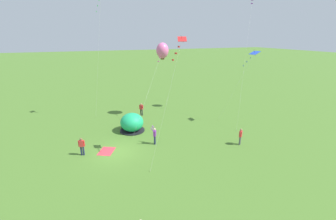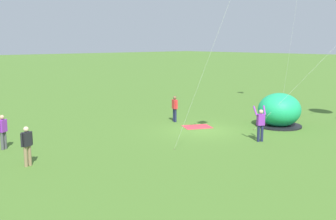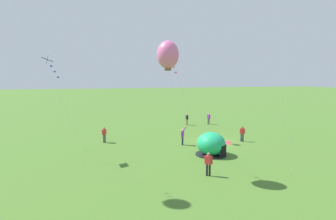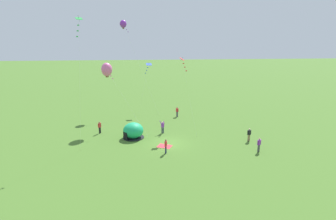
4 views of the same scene
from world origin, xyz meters
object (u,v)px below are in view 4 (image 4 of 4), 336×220
popup_tent (133,131)px  kite_blue (148,66)px  person_far_back (177,111)px  kite_pink (107,70)px  person_watching_sky (166,146)px  kite_green (79,26)px  kite_purple (123,24)px  person_with_toddler (163,126)px  kite_red (183,63)px  person_strolling (259,144)px  person_near_tent (100,127)px  person_center_field (249,134)px

popup_tent → kite_blue: kite_blue is taller
person_far_back → kite_pink: (-10.86, -4.29, 7.66)m
person_watching_sky → kite_green: 16.66m
kite_purple → kite_pink: bearing=-100.0°
person_with_toddler → kite_red: bearing=23.1°
kite_pink → person_strolling: bearing=-31.6°
kite_purple → kite_red: bearing=-57.9°
person_near_tent → kite_blue: (7.39, 11.42, 7.32)m
person_with_toddler → kite_green: size_ratio=0.12×
kite_green → kite_blue: size_ratio=1.72×
person_center_field → kite_purple: (-16.49, 19.23, 14.54)m
person_strolling → kite_green: (-20.24, 4.38, 13.28)m
person_watching_sky → kite_blue: 20.58m
person_near_tent → person_center_field: 20.28m
kite_purple → kite_pink: kite_purple is taller
person_center_field → kite_pink: kite_pink is taller
person_with_toddler → person_far_back: person_with_toddler is taller
person_with_toddler → kite_red: kite_red is taller
kite_pink → kite_blue: 10.73m
popup_tent → person_with_toddler: 4.30m
person_strolling → person_far_back: 17.20m
person_with_toddler → kite_purple: kite_purple is taller
person_with_toddler → kite_pink: 11.40m
popup_tent → kite_pink: (-3.59, 5.05, 7.63)m
person_far_back → kite_blue: (-4.60, 4.42, 7.32)m
popup_tent → person_center_field: size_ratio=1.63×
person_watching_sky → person_near_tent: bearing=137.7°
kite_green → person_near_tent: bearing=78.5°
person_watching_sky → kite_red: (3.22, 8.12, 8.70)m
person_with_toddler → person_far_back: size_ratio=1.10×
person_near_tent → kite_red: kite_red is taller
person_watching_sky → kite_purple: 26.81m
popup_tent → person_strolling: bearing=-22.9°
kite_pink → popup_tent: bearing=-54.6°
person_with_toddler → kite_pink: size_ratio=0.20×
person_strolling → person_center_field: bearing=86.2°
popup_tent → kite_red: kite_red is taller
popup_tent → kite_blue: (2.67, 13.76, 7.28)m
person_near_tent → kite_purple: kite_purple is taller
person_near_tent → person_far_back: (11.99, 7.00, 0.00)m
kite_blue → person_strolling: bearing=-59.0°
person_with_toddler → kite_blue: kite_blue is taller
person_watching_sky → person_far_back: bearing=76.8°
person_strolling → kite_red: kite_red is taller
person_strolling → person_near_tent: bearing=156.3°
person_near_tent → kite_blue: 15.45m
person_far_back → kite_blue: 9.71m
person_with_toddler → kite_green: bearing=-161.5°
person_with_toddler → person_strolling: bearing=-35.6°
kite_pink → person_center_field: bearing=-23.0°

